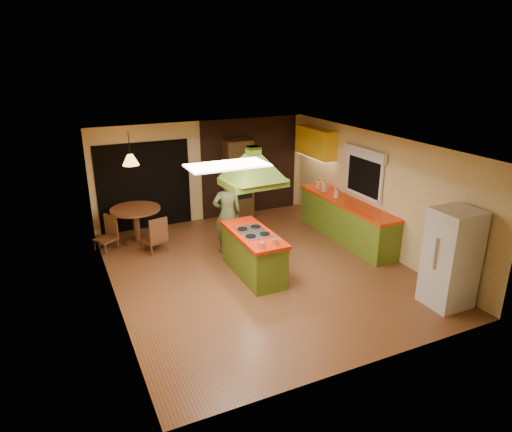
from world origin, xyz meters
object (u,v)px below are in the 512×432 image
man (227,214)px  wall_oven (238,180)px  refrigerator (451,258)px  dining_table (136,218)px  canister_large (325,186)px  kitchen_island (253,253)px

man → wall_oven: 2.13m
man → refrigerator: same height
dining_table → canister_large: 4.43m
canister_large → refrigerator: bearing=-91.0°
kitchen_island → canister_large: size_ratio=7.45×
kitchen_island → man: size_ratio=1.02×
kitchen_island → refrigerator: (2.52, -2.37, 0.41)m
man → wall_oven: wall_oven is taller
kitchen_island → dining_table: kitchen_island is taller
refrigerator → wall_oven: wall_oven is taller
man → wall_oven: size_ratio=0.83×
refrigerator → canister_large: 3.95m
kitchen_island → refrigerator: size_ratio=1.02×
kitchen_island → canister_large: bearing=31.4°
wall_oven → dining_table: (-2.68, -0.55, -0.44)m
kitchen_island → wall_oven: (0.97, 3.07, 0.58)m
refrigerator → dining_table: refrigerator is taller
man → refrigerator: size_ratio=1.00×
dining_table → canister_large: bearing=-12.5°
dining_table → canister_large: size_ratio=4.71×
kitchen_island → canister_large: (2.59, 1.57, 0.60)m
man → canister_large: 2.67m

